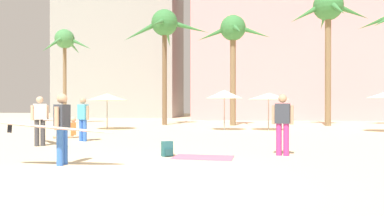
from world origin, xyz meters
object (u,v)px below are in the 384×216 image
(palm_tree_far_right, at_px, (65,44))
(beach_towel, at_px, (203,157))
(palm_tree_left, at_px, (165,29))
(person_far_right, at_px, (69,131))
(palm_tree_center, at_px, (233,36))
(person_far_left, at_px, (60,127))
(backpack, at_px, (167,149))
(cafe_umbrella_2, at_px, (224,94))
(palm_tree_right, at_px, (328,14))
(person_near_right, at_px, (83,117))
(cafe_umbrella_0, at_px, (269,96))
(cafe_umbrella_1, at_px, (107,97))
(person_mid_left, at_px, (42,119))
(person_mid_center, at_px, (283,122))

(palm_tree_far_right, distance_m, beach_towel, 22.22)
(palm_tree_left, bearing_deg, person_far_right, -100.17)
(beach_towel, bearing_deg, palm_tree_far_right, 127.02)
(palm_tree_center, relative_size, person_far_left, 2.94)
(palm_tree_center, xyz_separation_m, backpack, (-1.66, -15.88, -6.31))
(person_far_right, bearing_deg, palm_tree_center, -147.83)
(cafe_umbrella_2, xyz_separation_m, person_far_right, (-6.62, -5.66, -1.77))
(palm_tree_center, distance_m, person_far_right, 14.37)
(palm_tree_right, height_order, person_near_right, palm_tree_right)
(person_near_right, bearing_deg, cafe_umbrella_0, -25.64)
(beach_towel, relative_size, person_far_left, 0.59)
(palm_tree_left, distance_m, cafe_umbrella_0, 10.28)
(palm_tree_right, distance_m, cafe_umbrella_1, 16.42)
(palm_tree_far_right, relative_size, backpack, 18.05)
(palm_tree_center, xyz_separation_m, cafe_umbrella_0, (2.07, -5.05, -4.54))
(cafe_umbrella_1, height_order, person_far_left, cafe_umbrella_1)
(palm_tree_far_right, height_order, backpack, palm_tree_far_right)
(palm_tree_left, relative_size, person_far_left, 3.16)
(cafe_umbrella_0, relative_size, backpack, 5.49)
(palm_tree_center, distance_m, palm_tree_right, 6.88)
(person_near_right, bearing_deg, palm_tree_far_right, 51.87)
(person_far_right, bearing_deg, cafe_umbrella_2, -164.21)
(palm_tree_center, distance_m, palm_tree_far_right, 13.50)
(cafe_umbrella_0, xyz_separation_m, beach_towel, (-2.72, -10.95, -1.96))
(cafe_umbrella_2, bearing_deg, palm_tree_right, 37.78)
(person_mid_left, bearing_deg, cafe_umbrella_1, 140.38)
(palm_tree_far_right, relative_size, cafe_umbrella_0, 3.29)
(palm_tree_left, height_order, cafe_umbrella_1, palm_tree_left)
(cafe_umbrella_1, relative_size, person_mid_center, 1.41)
(palm_tree_left, bearing_deg, person_mid_left, -96.00)
(palm_tree_center, distance_m, person_mid_left, 16.34)
(palm_tree_center, relative_size, beach_towel, 4.94)
(palm_tree_center, height_order, beach_towel, palm_tree_center)
(cafe_umbrella_2, height_order, person_mid_left, cafe_umbrella_2)
(person_far_left, height_order, person_mid_left, person_mid_left)
(person_mid_center, bearing_deg, person_near_right, 80.68)
(backpack, bearing_deg, cafe_umbrella_2, 142.17)
(palm_tree_left, distance_m, beach_towel, 18.21)
(beach_towel, distance_m, backpack, 1.04)
(beach_towel, height_order, person_near_right, person_near_right)
(palm_tree_center, height_order, cafe_umbrella_1, palm_tree_center)
(cafe_umbrella_1, relative_size, person_mid_left, 1.02)
(backpack, height_order, person_far_left, person_far_left)
(palm_tree_right, bearing_deg, person_mid_center, -108.28)
(palm_tree_center, height_order, person_far_right, palm_tree_center)
(palm_tree_center, relative_size, cafe_umbrella_2, 3.44)
(cafe_umbrella_1, bearing_deg, person_mid_left, -84.05)
(person_far_right, bearing_deg, person_near_right, 107.78)
(backpack, bearing_deg, palm_tree_far_right, -176.43)
(person_mid_center, bearing_deg, palm_tree_left, 36.59)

